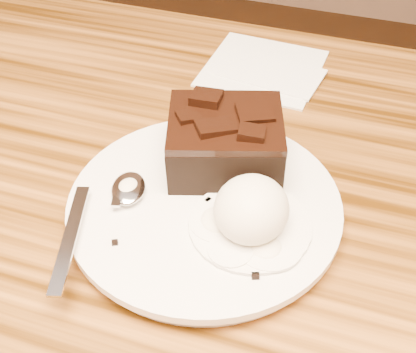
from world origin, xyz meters
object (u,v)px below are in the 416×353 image
(brownie, at_px, (225,145))
(napkin, at_px, (263,67))
(ice_cream_scoop, at_px, (251,209))
(plate, at_px, (204,209))
(spoon, at_px, (129,190))

(brownie, bearing_deg, napkin, 93.54)
(ice_cream_scoop, bearing_deg, plate, 159.54)
(napkin, bearing_deg, spoon, -101.97)
(ice_cream_scoop, bearing_deg, napkin, 101.63)
(brownie, distance_m, spoon, 0.10)
(brownie, distance_m, napkin, 0.21)
(plate, distance_m, ice_cream_scoop, 0.06)
(brownie, height_order, ice_cream_scoop, same)
(spoon, relative_size, napkin, 1.28)
(napkin, bearing_deg, brownie, -86.46)
(brownie, xyz_separation_m, spoon, (-0.07, -0.06, -0.02))
(brownie, relative_size, napkin, 0.76)
(brownie, height_order, spoon, brownie)
(napkin, bearing_deg, plate, -87.75)
(brownie, relative_size, spoon, 0.59)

